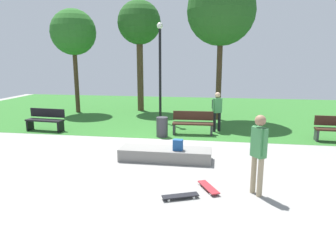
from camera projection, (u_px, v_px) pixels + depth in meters
ground_plane at (157, 148)px, 10.54m from camera, size 28.00×28.00×0.00m
grass_lawn at (182, 111)px, 17.85m from camera, size 26.60×12.84×0.01m
concrete_ledge at (165, 154)px, 9.24m from camera, size 2.71×0.81×0.36m
backpack_on_ledge at (178, 145)px, 8.99m from camera, size 0.29×0.21×0.32m
skater_performing_trick at (259, 148)px, 6.71m from camera, size 0.34×0.38×1.80m
skateboard_by_ledge at (208, 187)px, 7.16m from camera, size 0.54×0.80×0.08m
skateboard_spare at (180, 196)px, 6.71m from camera, size 0.81×0.50×0.08m
park_bench_by_oak at (193, 122)px, 12.31m from camera, size 1.62×0.53×0.91m
park_bench_center_lawn at (46, 119)px, 12.95m from camera, size 1.64×0.62×0.91m
tree_tall_oak at (221, 11)px, 14.31m from camera, size 3.18×3.18×6.71m
tree_young_birch at (73, 33)px, 16.57m from camera, size 2.42×2.42×5.54m
tree_leaning_ash at (139, 24)px, 17.02m from camera, size 2.37×2.37×6.08m
lamp_post at (160, 63)px, 14.31m from camera, size 0.28×0.28×4.54m
trash_bin at (162, 127)px, 11.94m from camera, size 0.44×0.44×0.77m
pedestrian_with_backpack at (217, 108)px, 12.67m from camera, size 0.42×0.44×1.64m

